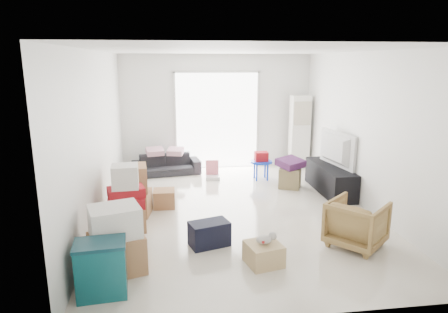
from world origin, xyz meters
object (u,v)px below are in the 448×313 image
(armchair, at_px, (357,221))
(kids_table, at_px, (261,160))
(wood_crate, at_px, (264,254))
(ac_tower, at_px, (299,132))
(storage_bins, at_px, (101,268))
(television, at_px, (331,162))
(sofa, at_px, (166,161))
(tv_console, at_px, (330,179))
(ottoman, at_px, (290,178))

(armchair, height_order, kids_table, armchair)
(kids_table, bearing_deg, armchair, -79.78)
(armchair, xyz_separation_m, wood_crate, (-1.41, -0.35, -0.22))
(ac_tower, distance_m, storage_bins, 6.32)
(television, relative_size, sofa, 0.76)
(wood_crate, bearing_deg, kids_table, 77.77)
(sofa, bearing_deg, armchair, -64.82)
(tv_console, distance_m, television, 0.34)
(television, height_order, storage_bins, television)
(tv_console, relative_size, television, 1.37)
(storage_bins, height_order, kids_table, storage_bins)
(television, relative_size, armchair, 1.61)
(tv_console, height_order, ottoman, tv_console)
(ac_tower, bearing_deg, armchair, -97.01)
(ac_tower, distance_m, wood_crate, 4.99)
(ottoman, bearing_deg, ac_tower, 66.17)
(ac_tower, bearing_deg, ottoman, -113.83)
(tv_console, height_order, kids_table, kids_table)
(tv_console, bearing_deg, storage_bins, -141.39)
(kids_table, bearing_deg, ottoman, -54.63)
(armchair, distance_m, storage_bins, 3.43)
(tv_console, xyz_separation_m, wood_crate, (-1.97, -2.68, -0.13))
(television, relative_size, wood_crate, 2.78)
(ac_tower, bearing_deg, kids_table, -142.98)
(sofa, distance_m, kids_table, 2.18)
(tv_console, bearing_deg, television, 0.00)
(tv_console, xyz_separation_m, storage_bins, (-3.90, -3.11, 0.05))
(tv_console, height_order, sofa, sofa)
(ottoman, relative_size, wood_crate, 0.98)
(ottoman, bearing_deg, wood_crate, -112.48)
(ac_tower, xyz_separation_m, sofa, (-3.18, -0.15, -0.58))
(sofa, bearing_deg, storage_bins, -106.10)
(sofa, xyz_separation_m, storage_bins, (-0.67, -4.83, 0.02))
(armchair, relative_size, kids_table, 1.18)
(ac_tower, distance_m, armchair, 4.26)
(sofa, relative_size, wood_crate, 3.64)
(sofa, distance_m, ottoman, 2.86)
(storage_bins, bearing_deg, sofa, 82.12)
(tv_console, xyz_separation_m, armchair, (-0.57, -2.33, 0.10))
(ac_tower, relative_size, ottoman, 4.24)
(sofa, bearing_deg, ac_tower, -5.52)
(ottoman, relative_size, kids_table, 0.67)
(kids_table, xyz_separation_m, wood_crate, (-0.80, -3.70, -0.30))
(ac_tower, relative_size, sofa, 1.15)
(storage_bins, relative_size, kids_table, 1.03)
(ottoman, bearing_deg, armchair, -86.96)
(ottoman, bearing_deg, television, -27.69)
(ottoman, distance_m, wood_crate, 3.30)
(ac_tower, xyz_separation_m, ottoman, (-0.66, -1.49, -0.67))
(ac_tower, xyz_separation_m, storage_bins, (-3.85, -4.98, -0.56))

